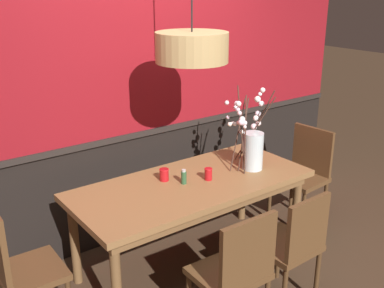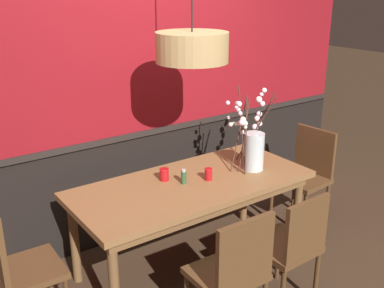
# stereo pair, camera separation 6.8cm
# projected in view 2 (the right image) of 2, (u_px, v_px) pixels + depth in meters

# --- Properties ---
(ground_plane) EXTENTS (24.00, 24.00, 0.00)m
(ground_plane) POSITION_uv_depth(u_px,v_px,m) (192.00, 263.00, 3.91)
(ground_plane) COLOR #422D1E
(back_wall) EXTENTS (4.82, 0.14, 2.73)m
(back_wall) POSITION_uv_depth(u_px,v_px,m) (141.00, 89.00, 4.04)
(back_wall) COLOR black
(back_wall) RESTS_ON ground
(dining_table) EXTENTS (1.92, 0.86, 0.76)m
(dining_table) POSITION_uv_depth(u_px,v_px,m) (192.00, 191.00, 3.68)
(dining_table) COLOR olive
(dining_table) RESTS_ON ground
(chair_near_side_right) EXTENTS (0.43, 0.44, 0.90)m
(chair_near_side_right) POSITION_uv_depth(u_px,v_px,m) (290.00, 244.00, 3.25)
(chair_near_side_right) COLOR brown
(chair_near_side_right) RESTS_ON ground
(chair_head_east_end) EXTENTS (0.45, 0.49, 0.93)m
(chair_head_east_end) POSITION_uv_depth(u_px,v_px,m) (306.00, 171.00, 4.45)
(chair_head_east_end) COLOR brown
(chair_head_east_end) RESTS_ON ground
(chair_far_side_right) EXTENTS (0.44, 0.45, 0.96)m
(chair_far_side_right) POSITION_uv_depth(u_px,v_px,m) (169.00, 164.00, 4.58)
(chair_far_side_right) COLOR brown
(chair_far_side_right) RESTS_ON ground
(chair_head_west_end) EXTENTS (0.41, 0.44, 0.98)m
(chair_head_west_end) POSITION_uv_depth(u_px,v_px,m) (16.00, 262.00, 2.97)
(chair_head_west_end) COLOR brown
(chair_head_west_end) RESTS_ON ground
(chair_near_side_left) EXTENTS (0.46, 0.41, 0.92)m
(chair_near_side_left) POSITION_uv_depth(u_px,v_px,m) (233.00, 270.00, 2.95)
(chair_near_side_left) COLOR brown
(chair_near_side_left) RESTS_ON ground
(vase_with_blossoms) EXTENTS (0.48, 0.34, 0.71)m
(vase_with_blossoms) POSITION_uv_depth(u_px,v_px,m) (253.00, 147.00, 3.85)
(vase_with_blossoms) COLOR silver
(vase_with_blossoms) RESTS_ON dining_table
(candle_holder_nearer_center) EXTENTS (0.07, 0.07, 0.10)m
(candle_holder_nearer_center) POSITION_uv_depth(u_px,v_px,m) (208.00, 174.00, 3.67)
(candle_holder_nearer_center) COLOR red
(candle_holder_nearer_center) RESTS_ON dining_table
(candle_holder_nearer_edge) EXTENTS (0.08, 0.08, 0.10)m
(candle_holder_nearer_edge) POSITION_uv_depth(u_px,v_px,m) (164.00, 174.00, 3.66)
(candle_holder_nearer_edge) COLOR red
(candle_holder_nearer_edge) RESTS_ON dining_table
(condiment_bottle) EXTENTS (0.04, 0.04, 0.12)m
(condiment_bottle) POSITION_uv_depth(u_px,v_px,m) (184.00, 177.00, 3.60)
(condiment_bottle) COLOR #2D5633
(condiment_bottle) RESTS_ON dining_table
(pendant_lamp) EXTENTS (0.53, 0.53, 1.04)m
(pendant_lamp) POSITION_uv_depth(u_px,v_px,m) (192.00, 47.00, 3.34)
(pendant_lamp) COLOR tan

